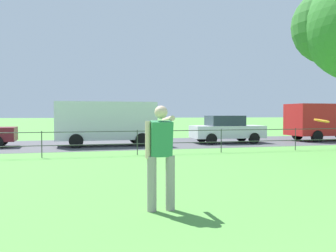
{
  "coord_description": "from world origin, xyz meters",
  "views": [
    {
      "loc": [
        -2.49,
        -0.05,
        1.64
      ],
      "look_at": [
        0.17,
        9.89,
        1.29
      ],
      "focal_mm": 38.34,
      "sensor_mm": 36.0,
      "label": 1
    }
  ],
  "objects_px": {
    "person_thrower": "(161,154)",
    "panel_van_far_right": "(328,120)",
    "car_white_right": "(227,129)",
    "frisbee": "(322,121)",
    "panel_van_center": "(106,121)"
  },
  "relations": [
    {
      "from": "person_thrower",
      "to": "car_white_right",
      "type": "xyz_separation_m",
      "value": [
        6.92,
        12.7,
        -0.18
      ]
    },
    {
      "from": "person_thrower",
      "to": "panel_van_far_right",
      "type": "relative_size",
      "value": 0.35
    },
    {
      "from": "person_thrower",
      "to": "frisbee",
      "type": "distance_m",
      "value": 3.06
    },
    {
      "from": "frisbee",
      "to": "panel_van_center",
      "type": "bearing_deg",
      "value": 102.07
    },
    {
      "from": "panel_van_far_right",
      "to": "frisbee",
      "type": "bearing_deg",
      "value": -129.47
    },
    {
      "from": "frisbee",
      "to": "panel_van_far_right",
      "type": "bearing_deg",
      "value": 50.53
    },
    {
      "from": "person_thrower",
      "to": "panel_van_far_right",
      "type": "distance_m",
      "value": 18.88
    },
    {
      "from": "person_thrower",
      "to": "panel_van_far_right",
      "type": "bearing_deg",
      "value": 43.08
    },
    {
      "from": "panel_van_center",
      "to": "person_thrower",
      "type": "bearing_deg",
      "value": -91.08
    },
    {
      "from": "panel_van_far_right",
      "to": "person_thrower",
      "type": "bearing_deg",
      "value": -136.92
    },
    {
      "from": "car_white_right",
      "to": "person_thrower",
      "type": "bearing_deg",
      "value": -118.59
    },
    {
      "from": "panel_van_center",
      "to": "car_white_right",
      "type": "relative_size",
      "value": 1.24
    },
    {
      "from": "frisbee",
      "to": "car_white_right",
      "type": "bearing_deg",
      "value": 73.12
    },
    {
      "from": "person_thrower",
      "to": "car_white_right",
      "type": "bearing_deg",
      "value": 61.41
    },
    {
      "from": "person_thrower",
      "to": "car_white_right",
      "type": "height_order",
      "value": "person_thrower"
    }
  ]
}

